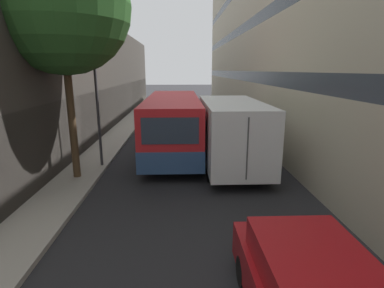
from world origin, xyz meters
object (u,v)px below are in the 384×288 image
(panel_van, at_px, (166,105))
(street_lamp, at_px, (94,60))
(bus, at_px, (173,123))
(box_truck, at_px, (229,129))
(street_tree_left, at_px, (61,4))

(panel_van, height_order, street_lamp, street_lamp)
(bus, height_order, box_truck, box_truck)
(bus, bearing_deg, panel_van, 94.53)
(street_lamp, xyz_separation_m, street_tree_left, (-0.62, -1.44, 1.85))
(box_truck, bearing_deg, panel_van, 104.15)
(panel_van, bearing_deg, street_tree_left, -99.51)
(bus, distance_m, box_truck, 3.21)
(street_lamp, bearing_deg, panel_van, 81.88)
(bus, height_order, street_tree_left, street_tree_left)
(box_truck, xyz_separation_m, panel_van, (-3.62, 14.37, -0.48))
(panel_van, xyz_separation_m, street_lamp, (-2.16, -15.13, 3.56))
(street_tree_left, bearing_deg, bus, 46.98)
(street_tree_left, bearing_deg, panel_van, 80.49)
(street_lamp, bearing_deg, bus, 39.54)
(street_lamp, relative_size, street_tree_left, 0.73)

